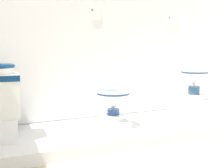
{
  "coord_description": "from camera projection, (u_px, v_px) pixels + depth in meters",
  "views": [
    {
      "loc": [
        0.95,
        -0.16,
        0.9
      ],
      "look_at": [
        1.97,
        2.27,
        0.57
      ],
      "focal_mm": 40.55,
      "sensor_mm": 36.0,
      "label": 1
    }
  ],
  "objects": [
    {
      "name": "info_placard_third",
      "position": [
        172.0,
        21.0,
        3.4
      ],
      "size": [
        0.14,
        0.01,
        0.15
      ],
      "color": "white"
    },
    {
      "name": "plinth_block_slender_white",
      "position": [
        193.0,
        108.0,
        3.13
      ],
      "size": [
        0.4,
        0.35,
        0.21
      ],
      "primitive_type": "cube",
      "color": "white",
      "rests_on": "display_platform"
    },
    {
      "name": "info_placard_second",
      "position": [
        95.0,
        14.0,
        2.97
      ],
      "size": [
        0.12,
        0.01,
        0.14
      ],
      "color": "white"
    },
    {
      "name": "display_platform",
      "position": [
        113.0,
        132.0,
        2.73
      ],
      "size": [
        3.33,
        0.88,
        0.11
      ],
      "primitive_type": "cube",
      "color": "white",
      "rests_on": "ground_plane"
    },
    {
      "name": "plinth_block_central_ornate",
      "position": [
        113.0,
        123.0,
        2.7
      ],
      "size": [
        0.29,
        0.3,
        0.08
      ],
      "primitive_type": "cube",
      "color": "white",
      "rests_on": "display_platform"
    },
    {
      "name": "antique_toilet_slender_white",
      "position": [
        194.0,
        79.0,
        3.09
      ],
      "size": [
        0.33,
        0.33,
        0.39
      ],
      "color": "white",
      "rests_on": "plinth_block_slender_white"
    },
    {
      "name": "plinth_block_pale_glazed",
      "position": [
        0.0,
        128.0,
        2.3
      ],
      "size": [
        0.3,
        0.36,
        0.21
      ],
      "primitive_type": "cube",
      "color": "white",
      "rests_on": "display_platform"
    },
    {
      "name": "antique_toilet_central_ornate",
      "position": [
        113.0,
        99.0,
        2.67
      ],
      "size": [
        0.37,
        0.37,
        0.33
      ],
      "color": "white",
      "rests_on": "plinth_block_central_ornate"
    }
  ]
}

